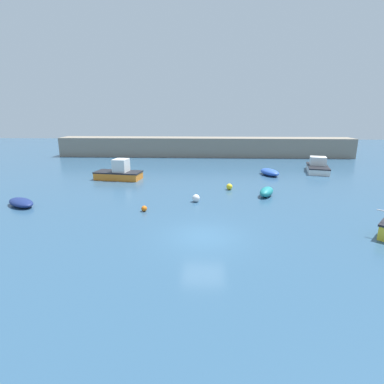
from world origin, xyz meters
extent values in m
cube|color=#2D5170|center=(0.00, 0.00, -0.10)|extent=(120.00, 120.00, 0.20)
cube|color=gray|center=(0.00, 30.96, 1.44)|extent=(44.75, 3.55, 2.88)
cube|color=orange|center=(-8.96, 14.32, 0.35)|extent=(4.89, 2.70, 0.70)
cube|color=black|center=(-8.96, 14.32, 0.76)|extent=(4.99, 2.76, 0.12)
cube|color=silver|center=(-8.62, 14.27, 1.41)|extent=(1.58, 1.72, 1.42)
ellipsoid|color=#2D56B7|center=(7.20, 16.96, 0.35)|extent=(2.38, 3.25, 0.70)
ellipsoid|color=teal|center=(5.22, 8.54, 0.37)|extent=(1.84, 2.47, 0.74)
cube|color=white|center=(13.16, 19.10, 0.32)|extent=(3.27, 5.15, 0.63)
cube|color=black|center=(13.16, 19.10, 0.69)|extent=(3.33, 5.26, 0.12)
cube|color=silver|center=(13.25, 19.44, 1.18)|extent=(2.04, 1.83, 1.10)
ellipsoid|color=navy|center=(-13.72, 4.99, 0.28)|extent=(3.00, 2.66, 0.56)
sphere|color=white|center=(-0.64, 6.64, 0.30)|extent=(0.60, 0.60, 0.60)
sphere|color=yellow|center=(2.27, 10.50, 0.28)|extent=(0.56, 0.56, 0.56)
sphere|color=orange|center=(-4.25, 4.19, 0.21)|extent=(0.41, 0.41, 0.41)
camera|label=1|loc=(0.03, -15.85, 6.96)|focal=28.00mm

